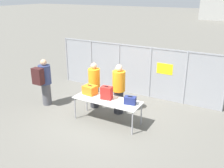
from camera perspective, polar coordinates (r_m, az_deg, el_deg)
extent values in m
plane|color=#605E56|center=(8.18, -2.41, -8.07)|extent=(120.00, 120.00, 0.00)
cylinder|color=gray|center=(11.55, -10.23, 5.51)|extent=(0.07, 0.07, 1.98)
cylinder|color=gray|center=(10.78, -4.67, 4.70)|extent=(0.07, 0.07, 1.98)
cylinder|color=gray|center=(10.12, 1.65, 3.72)|extent=(0.07, 0.07, 1.98)
cylinder|color=gray|center=(9.61, 8.73, 2.57)|extent=(0.07, 0.07, 1.98)
cylinder|color=gray|center=(9.27, 16.45, 1.27)|extent=(0.07, 0.07, 1.98)
cube|color=gray|center=(9.85, 5.10, 3.17)|extent=(6.67, 0.01, 1.98)
cube|color=gray|center=(9.61, 5.28, 8.63)|extent=(6.67, 0.04, 0.04)
cube|color=yellow|center=(9.37, 11.94, 3.41)|extent=(0.60, 0.01, 0.40)
cube|color=silver|center=(7.72, -1.09, -3.66)|extent=(2.14, 0.78, 0.02)
cylinder|color=#99999E|center=(8.15, -8.45, -5.49)|extent=(0.04, 0.04, 0.74)
cylinder|color=#99999E|center=(7.21, 4.66, -8.95)|extent=(0.04, 0.04, 0.74)
cylinder|color=#99999E|center=(8.62, -5.82, -3.84)|extent=(0.04, 0.04, 0.74)
cylinder|color=#99999E|center=(7.75, 6.70, -6.83)|extent=(0.04, 0.04, 0.74)
cube|color=orange|center=(8.09, -5.06, -1.36)|extent=(0.44, 0.38, 0.29)
cube|color=black|center=(8.04, -5.09, -0.33)|extent=(0.16, 0.04, 0.02)
cube|color=red|center=(7.69, -1.25, -2.04)|extent=(0.36, 0.27, 0.40)
cube|color=black|center=(7.61, -1.26, -0.57)|extent=(0.14, 0.04, 0.02)
cube|color=navy|center=(7.40, 4.15, -3.74)|extent=(0.38, 0.27, 0.23)
cube|color=black|center=(7.35, 4.17, -2.86)|extent=(0.14, 0.05, 0.02)
cylinder|color=#4C4C51|center=(9.35, -14.70, -2.21)|extent=(0.32, 0.32, 0.81)
cylinder|color=navy|center=(9.10, -15.12, 2.10)|extent=(0.42, 0.42, 0.67)
sphere|color=tan|center=(8.98, -15.38, 4.81)|extent=(0.22, 0.22, 0.22)
cube|color=#381919|center=(8.88, -16.57, 1.72)|extent=(0.38, 0.23, 0.57)
cylinder|color=#2D2D33|center=(8.43, 1.52, -4.07)|extent=(0.32, 0.32, 0.81)
cylinder|color=orange|center=(8.15, 1.57, 0.68)|extent=(0.42, 0.42, 0.67)
sphere|color=beige|center=(8.01, 1.60, 3.68)|extent=(0.22, 0.22, 0.22)
cylinder|color=#2D2D33|center=(8.88, -4.00, -2.90)|extent=(0.31, 0.31, 0.77)
cylinder|color=orange|center=(8.63, -4.12, 1.43)|extent=(0.40, 0.40, 0.65)
sphere|color=tan|center=(8.50, -4.19, 4.15)|extent=(0.21, 0.21, 0.21)
cube|color=white|center=(11.32, 14.66, 1.96)|extent=(3.09, 1.35, 0.56)
sphere|color=black|center=(10.83, 10.82, 0.63)|extent=(0.59, 0.59, 0.59)
sphere|color=black|center=(12.17, 13.06, 2.68)|extent=(0.59, 0.59, 0.59)
cylinder|color=#59595B|center=(12.02, 4.95, 2.51)|extent=(1.08, 0.06, 0.06)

